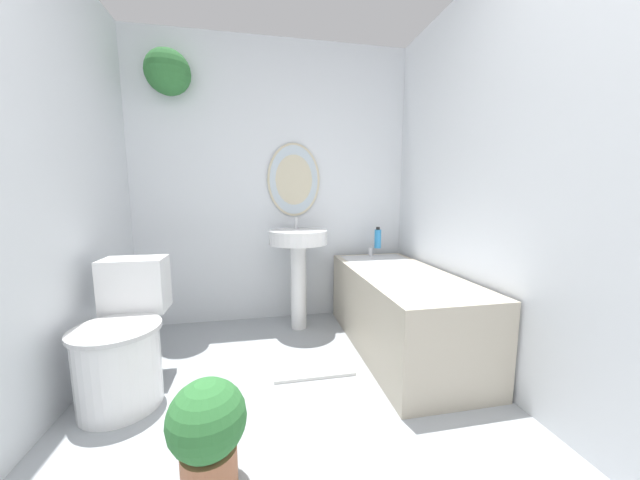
{
  "coord_description": "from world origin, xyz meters",
  "views": [
    {
      "loc": [
        -0.16,
        -0.42,
        1.1
      ],
      "look_at": [
        0.21,
        1.5,
        0.83
      ],
      "focal_mm": 18.0,
      "sensor_mm": 36.0,
      "label": 1
    }
  ],
  "objects_px": {
    "toilet": "(124,343)",
    "potted_plant": "(208,430)",
    "pedestal_sink": "(298,254)",
    "shampoo_bottle": "(378,238)",
    "bathtub": "(400,308)"
  },
  "relations": [
    {
      "from": "toilet",
      "to": "bathtub",
      "type": "distance_m",
      "value": 1.74
    },
    {
      "from": "shampoo_bottle",
      "to": "potted_plant",
      "type": "distance_m",
      "value": 2.01
    },
    {
      "from": "pedestal_sink",
      "to": "bathtub",
      "type": "relative_size",
      "value": 0.64
    },
    {
      "from": "toilet",
      "to": "shampoo_bottle",
      "type": "xyz_separation_m",
      "value": [
        1.77,
        0.84,
        0.42
      ]
    },
    {
      "from": "shampoo_bottle",
      "to": "potted_plant",
      "type": "xyz_separation_m",
      "value": [
        -1.24,
        -1.51,
        -0.49
      ]
    },
    {
      "from": "shampoo_bottle",
      "to": "potted_plant",
      "type": "relative_size",
      "value": 0.44
    },
    {
      "from": "toilet",
      "to": "potted_plant",
      "type": "bearing_deg",
      "value": -51.93
    },
    {
      "from": "toilet",
      "to": "shampoo_bottle",
      "type": "bearing_deg",
      "value": 25.28
    },
    {
      "from": "pedestal_sink",
      "to": "shampoo_bottle",
      "type": "xyz_separation_m",
      "value": [
        0.72,
        0.08,
        0.1
      ]
    },
    {
      "from": "pedestal_sink",
      "to": "potted_plant",
      "type": "distance_m",
      "value": 1.57
    },
    {
      "from": "toilet",
      "to": "shampoo_bottle",
      "type": "height_order",
      "value": "shampoo_bottle"
    },
    {
      "from": "toilet",
      "to": "pedestal_sink",
      "type": "xyz_separation_m",
      "value": [
        1.05,
        0.75,
        0.32
      ]
    },
    {
      "from": "bathtub",
      "to": "shampoo_bottle",
      "type": "xyz_separation_m",
      "value": [
        0.05,
        0.58,
        0.43
      ]
    },
    {
      "from": "pedestal_sink",
      "to": "potted_plant",
      "type": "relative_size",
      "value": 2.16
    },
    {
      "from": "bathtub",
      "to": "shampoo_bottle",
      "type": "distance_m",
      "value": 0.73
    }
  ]
}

